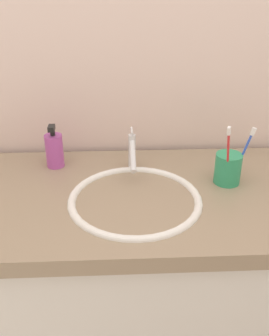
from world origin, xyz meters
The scene contains 8 objects.
tiled_wall_back centered at (0.00, 0.33, 1.20)m, with size 2.41×0.04×2.40m, color beige.
vanity_counter centered at (0.00, 0.00, 0.46)m, with size 1.21×0.59×0.92m.
sink_basin centered at (-0.01, -0.04, 0.88)m, with size 0.39×0.39×0.11m.
faucet centered at (-0.01, 0.14, 0.98)m, with size 0.02×0.16×0.13m.
toothbrush_cup centered at (0.28, 0.05, 0.96)m, with size 0.08×0.08×0.10m, color #2D9966.
toothbrush_red centered at (0.27, 0.01, 1.04)m, with size 0.04×0.06×0.21m.
toothbrush_blue centered at (0.33, 0.05, 1.02)m, with size 0.06×0.02×0.18m.
soap_dispenser centered at (-0.26, 0.19, 0.97)m, with size 0.06×0.06×0.15m.
Camera 1 is at (-0.05, -1.01, 1.54)m, focal length 42.40 mm.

